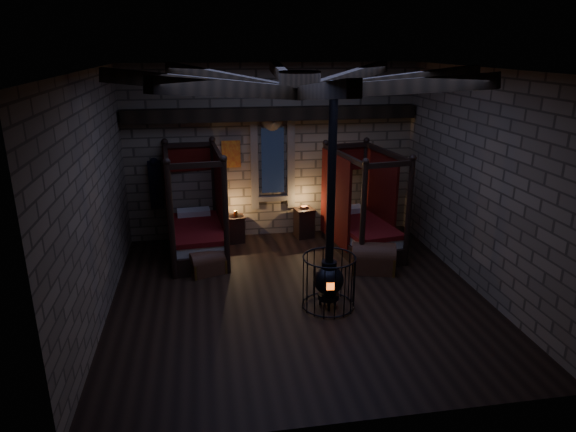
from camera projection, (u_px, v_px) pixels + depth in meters
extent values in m
cube|color=black|center=(298.00, 296.00, 9.84)|extent=(7.00, 7.00, 0.01)
cube|color=#847054|center=(272.00, 152.00, 12.45)|extent=(7.00, 0.02, 4.20)
cube|color=#847054|center=(355.00, 273.00, 5.90)|extent=(7.00, 0.02, 4.20)
cube|color=#847054|center=(95.00, 201.00, 8.63)|extent=(0.02, 7.00, 4.20)
cube|color=#847054|center=(480.00, 183.00, 9.72)|extent=(0.02, 7.00, 4.20)
cube|color=black|center=(300.00, 69.00, 8.50)|extent=(7.00, 7.00, 0.01)
cube|color=black|center=(273.00, 114.00, 11.97)|extent=(6.86, 0.35, 0.30)
cylinder|color=black|center=(300.00, 79.00, 8.55)|extent=(0.70, 0.70, 0.25)
cube|color=black|center=(273.00, 161.00, 12.46)|extent=(0.55, 0.04, 1.60)
cube|color=maroon|center=(231.00, 154.00, 12.25)|extent=(0.45, 0.03, 0.65)
cube|color=black|center=(156.00, 185.00, 12.07)|extent=(0.30, 0.10, 1.15)
cube|color=black|center=(383.00, 175.00, 12.94)|extent=(0.30, 0.10, 1.15)
cube|color=black|center=(198.00, 247.00, 11.69)|extent=(1.35, 2.36, 0.39)
cube|color=beige|center=(197.00, 235.00, 11.59)|extent=(1.21, 2.18, 0.24)
cube|color=maroon|center=(196.00, 228.00, 11.54)|extent=(1.28, 2.23, 0.11)
cube|color=beige|center=(194.00, 213.00, 12.28)|extent=(0.79, 0.44, 0.15)
cube|color=#580E07|center=(190.00, 158.00, 12.14)|extent=(1.21, 0.15, 0.60)
cylinder|color=black|center=(171.00, 223.00, 10.24)|extent=(0.12, 0.12, 2.41)
cylinder|color=black|center=(169.00, 194.00, 12.25)|extent=(0.12, 0.12, 2.41)
cylinder|color=black|center=(226.00, 219.00, 10.48)|extent=(0.12, 0.12, 2.41)
cylinder|color=black|center=(215.00, 191.00, 12.50)|extent=(0.12, 0.12, 2.41)
cube|color=#580E07|center=(168.00, 200.00, 11.52)|extent=(0.19, 1.64, 2.14)
cube|color=#580E07|center=(219.00, 197.00, 11.79)|extent=(0.19, 1.64, 2.14)
cube|color=black|center=(362.00, 243.00, 11.98)|extent=(1.46, 2.36, 0.38)
cube|color=beige|center=(362.00, 231.00, 11.89)|extent=(1.31, 2.17, 0.23)
cube|color=maroon|center=(363.00, 225.00, 11.84)|extent=(1.38, 2.22, 0.11)
cube|color=beige|center=(348.00, 210.00, 12.54)|extent=(0.79, 0.48, 0.15)
cube|color=#580E07|center=(345.00, 158.00, 12.40)|extent=(1.17, 0.22, 0.59)
cylinder|color=black|center=(363.00, 219.00, 10.56)|extent=(0.12, 0.12, 2.34)
cylinder|color=black|center=(325.00, 192.00, 12.47)|extent=(0.12, 0.12, 2.34)
cylinder|color=black|center=(409.00, 214.00, 10.87)|extent=(0.12, 0.12, 2.34)
cylinder|color=black|center=(364.00, 189.00, 12.78)|extent=(0.12, 0.12, 2.34)
cube|color=#580E07|center=(335.00, 199.00, 11.78)|extent=(0.30, 1.59, 2.08)
cube|color=#580E07|center=(379.00, 194.00, 12.11)|extent=(0.30, 1.59, 2.08)
cube|color=#562F1B|center=(207.00, 267.00, 10.79)|extent=(0.83, 0.65, 0.30)
cylinder|color=#562F1B|center=(207.00, 260.00, 10.74)|extent=(0.83, 0.65, 0.44)
cube|color=#A58432|center=(192.00, 270.00, 10.64)|extent=(0.19, 0.45, 0.32)
cube|color=#A58432|center=(222.00, 264.00, 10.94)|extent=(0.19, 0.45, 0.32)
cube|color=#562F1B|center=(373.00, 263.00, 10.88)|extent=(1.01, 0.76, 0.37)
cylinder|color=#562F1B|center=(373.00, 255.00, 10.82)|extent=(1.01, 0.76, 0.55)
cube|color=#A58432|center=(353.00, 262.00, 10.92)|extent=(0.20, 0.56, 0.39)
cube|color=#A58432|center=(393.00, 264.00, 10.84)|extent=(0.20, 0.56, 0.39)
cube|color=black|center=(236.00, 230.00, 12.47)|extent=(0.41, 0.39, 0.62)
cube|color=black|center=(236.00, 217.00, 12.36)|extent=(0.45, 0.43, 0.04)
cylinder|color=#A58432|center=(236.00, 213.00, 12.33)|extent=(0.09, 0.09, 0.14)
cube|color=black|center=(304.00, 224.00, 12.78)|extent=(0.49, 0.47, 0.70)
cube|color=black|center=(304.00, 209.00, 12.66)|extent=(0.53, 0.52, 0.04)
cube|color=#562F1B|center=(304.00, 207.00, 12.64)|extent=(0.20, 0.16, 0.05)
cylinder|color=black|center=(328.00, 296.00, 9.40)|extent=(0.39, 0.39, 0.10)
sphere|color=black|center=(329.00, 280.00, 9.30)|extent=(0.55, 0.55, 0.55)
cylinder|color=black|center=(329.00, 265.00, 9.21)|extent=(0.27, 0.27, 0.14)
cube|color=#FF5914|center=(330.00, 286.00, 9.05)|extent=(0.14, 0.04, 0.14)
cylinder|color=black|center=(332.00, 177.00, 8.69)|extent=(0.15, 0.15, 3.17)
torus|color=black|center=(328.00, 304.00, 9.46)|extent=(0.97, 0.97, 0.03)
torus|color=black|center=(329.00, 257.00, 9.16)|extent=(0.97, 0.97, 0.03)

